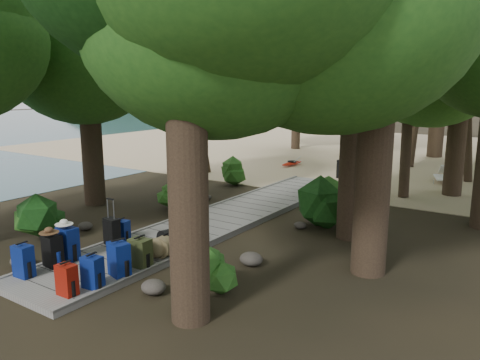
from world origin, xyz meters
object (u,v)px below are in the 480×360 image
Objects in this scene: duffel_right_black at (177,238)px; kayak at (292,163)px; backpack_left_b at (52,249)px; duffel_right_khaki at (169,244)px; backpack_right_b at (92,270)px; sun_lounger at (444,175)px; backpack_right_a at (67,278)px; lone_suitcase_on_sand at (343,169)px; suitcase_on_boardwalk at (112,232)px; backpack_left_c at (68,242)px; backpack_right_c at (119,257)px; backpack_right_d at (140,251)px; backpack_left_a at (23,259)px; backpack_left_d at (122,229)px.

duffel_right_black is 0.26× the size of kayak.
backpack_left_b is 1.05× the size of duffel_right_khaki.
backpack_right_b is 0.35× the size of sun_lounger.
backpack_right_a is 0.83× the size of lone_suitcase_on_sand.
backpack_left_c is at bearing -81.82° from suitcase_on_boardwalk.
backpack_right_b is at bearing -39.46° from suitcase_on_boardwalk.
backpack_right_d is at bearing 105.77° from backpack_right_c.
backpack_right_a is 0.84× the size of backpack_right_c.
backpack_right_c reaches higher than backpack_left_a.
backpack_left_a reaches higher than kayak.
suitcase_on_boardwalk is (0.07, -0.34, 0.05)m from backpack_left_d.
lone_suitcase_on_sand is (-0.16, 9.87, 0.02)m from duffel_right_black.
kayak is at bearing 156.48° from lone_suitcase_on_sand.
backpack_right_a is 1.60m from backpack_right_d.
backpack_left_b reaches higher than backpack_left_d.
backpack_right_c is 1.14× the size of backpack_right_d.
backpack_right_a reaches higher than duffel_right_khaki.
backpack_left_c is 1.01× the size of duffel_right_black.
lone_suitcase_on_sand reaches higher than duffel_right_khaki.
backpack_left_d reaches higher than duffel_right_black.
duffel_right_khaki is 10.23m from lone_suitcase_on_sand.
backpack_right_c is at bearing -26.96° from suitcase_on_boardwalk.
lone_suitcase_on_sand is (1.16, 12.62, -0.08)m from backpack_left_a.
backpack_right_a is at bearing -75.24° from duffel_right_black.
backpack_left_b is at bearing 152.56° from backpack_right_a.
lone_suitcase_on_sand is at bearing -176.65° from sun_lounger.
kayak is at bearing 98.45° from duffel_right_khaki.
backpack_right_a reaches higher than duffel_right_black.
backpack_left_c is 11.68m from lone_suitcase_on_sand.
duffel_right_black is at bearing 55.15° from backpack_left_c.
backpack_left_c is 1.24× the size of suitcase_on_boardwalk.
backpack_left_a is 3.04m from duffel_right_black.
backpack_right_c is at bearing -93.02° from backpack_right_d.
duffel_right_black is 11.72m from sun_lounger.
sun_lounger is (4.59, 11.90, -0.11)m from suitcase_on_boardwalk.
backpack_right_a is at bearing -33.56° from backpack_left_c.
suitcase_on_boardwalk is at bearing 91.63° from backpack_left_c.
backpack_right_c is 13.35m from sun_lounger.
backpack_left_c is at bearing 152.42° from backpack_right_b.
backpack_left_d is at bearing 152.67° from backpack_right_c.
lone_suitcase_on_sand is (-0.25, 10.23, 0.04)m from duffel_right_khaki.
lone_suitcase_on_sand is at bearing 87.35° from backpack_left_c.
backpack_right_d is 0.94× the size of duffel_right_khaki.
backpack_left_b is 1.12× the size of backpack_right_d.
backpack_left_c reaches higher than suitcase_on_boardwalk.
backpack_left_a is at bearing -83.36° from backpack_left_b.
backpack_left_c reaches higher than backpack_right_b.
kayak is at bearing 97.68° from backpack_right_b.
backpack_right_b is at bearing 12.08° from backpack_left_a.
backpack_left_a is at bearing -83.96° from backpack_left_c.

